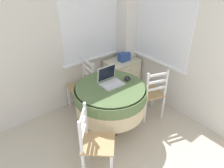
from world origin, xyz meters
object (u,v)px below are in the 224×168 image
object	(u,v)px
cell_phone	(128,78)
corner_cabinet	(122,76)
dining_chair_near_back_window	(83,86)
laptop	(110,80)
dining_chair_camera_near	(95,143)
storage_box	(124,57)
dining_chair_near_right_window	(151,94)
computer_mouse	(127,79)
round_dining_table	(110,97)

from	to	relation	value
cell_phone	corner_cabinet	xyz separation A→B (m)	(0.51, 0.71, -0.45)
cell_phone	dining_chair_near_back_window	xyz separation A→B (m)	(-0.37, 0.71, -0.35)
laptop	dining_chair_camera_near	world-z (taller)	laptop
laptop	corner_cabinet	distance (m)	1.15
storage_box	cell_phone	bearing A→B (deg)	-127.65
cell_phone	laptop	bearing A→B (deg)	170.83
cell_phone	dining_chair_near_back_window	distance (m)	0.87
laptop	dining_chair_near_back_window	xyz separation A→B (m)	(-0.07, 0.66, -0.39)
laptop	corner_cabinet	size ratio (longest dim) A/B	0.47
dining_chair_near_back_window	dining_chair_near_right_window	bearing A→B (deg)	-50.34
computer_mouse	corner_cabinet	distance (m)	1.04
dining_chair_near_back_window	storage_box	xyz separation A→B (m)	(0.89, -0.03, 0.31)
dining_chair_near_right_window	corner_cabinet	size ratio (longest dim) A/B	1.35
computer_mouse	dining_chair_camera_near	xyz separation A→B (m)	(-0.89, -0.44, -0.36)
dining_chair_near_back_window	dining_chair_near_right_window	size ratio (longest dim) A/B	1.00
corner_cabinet	dining_chair_near_back_window	bearing A→B (deg)	179.81
dining_chair_camera_near	round_dining_table	bearing A→B (deg)	37.14
laptop	dining_chair_near_back_window	size ratio (longest dim) A/B	0.35
dining_chair_near_back_window	storage_box	world-z (taller)	dining_chair_near_back_window
corner_cabinet	storage_box	size ratio (longest dim) A/B	3.18
computer_mouse	dining_chair_near_back_window	world-z (taller)	dining_chair_near_back_window
round_dining_table	corner_cabinet	size ratio (longest dim) A/B	1.54
computer_mouse	cell_phone	xyz separation A→B (m)	(0.06, 0.04, -0.02)
computer_mouse	dining_chair_near_right_window	world-z (taller)	dining_chair_near_right_window
dining_chair_near_right_window	corner_cabinet	bearing A→B (deg)	80.98
computer_mouse	cell_phone	distance (m)	0.07
cell_phone	dining_chair_near_back_window	size ratio (longest dim) A/B	0.15
computer_mouse	storage_box	xyz separation A→B (m)	(0.58, 0.71, -0.06)
computer_mouse	laptop	bearing A→B (deg)	160.32
dining_chair_near_back_window	storage_box	bearing A→B (deg)	-2.22
computer_mouse	cell_phone	size ratio (longest dim) A/B	0.72
laptop	dining_chair_near_right_window	xyz separation A→B (m)	(0.66, -0.22, -0.39)
dining_chair_near_right_window	dining_chair_near_back_window	bearing A→B (deg)	129.66
dining_chair_camera_near	storage_box	xyz separation A→B (m)	(1.47, 1.15, 0.31)
storage_box	dining_chair_near_right_window	bearing A→B (deg)	-100.38
cell_phone	dining_chair_near_right_window	world-z (taller)	dining_chair_near_right_window
round_dining_table	cell_phone	size ratio (longest dim) A/B	7.88
cell_phone	dining_chair_camera_near	bearing A→B (deg)	-153.41
laptop	dining_chair_camera_near	size ratio (longest dim) A/B	0.35
cell_phone	storage_box	world-z (taller)	storage_box
cell_phone	corner_cabinet	distance (m)	0.98
cell_phone	dining_chair_camera_near	size ratio (longest dim) A/B	0.15
computer_mouse	dining_chair_near_right_window	size ratio (longest dim) A/B	0.10
round_dining_table	dining_chair_near_right_window	xyz separation A→B (m)	(0.72, -0.15, -0.16)
computer_mouse	corner_cabinet	xyz separation A→B (m)	(0.57, 0.75, -0.47)
computer_mouse	dining_chair_camera_near	bearing A→B (deg)	-153.81
corner_cabinet	laptop	bearing A→B (deg)	-140.67
laptop	dining_chair_near_back_window	bearing A→B (deg)	95.89
dining_chair_near_back_window	corner_cabinet	distance (m)	0.88
round_dining_table	corner_cabinet	xyz separation A→B (m)	(0.86, 0.73, -0.26)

